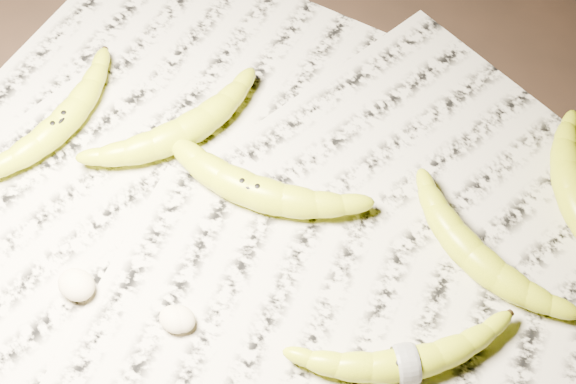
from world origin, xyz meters
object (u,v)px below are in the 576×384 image
Objects in this scene: banana_taped at (406,363)px; banana_upper_a at (474,254)px; banana_left_b at (181,131)px; banana_left_a at (59,123)px; banana_upper_b at (573,192)px; banana_center at (251,189)px.

banana_upper_a is at bearing 46.16° from banana_taped.
banana_left_b is at bearing -155.93° from banana_upper_a.
banana_left_b is (0.12, 0.07, 0.00)m from banana_left_a.
banana_left_b reaches higher than banana_taped.
banana_upper_a is (0.34, 0.05, -0.00)m from banana_left_b.
banana_taped is 1.05× the size of banana_upper_a.
banana_taped is at bearing -82.24° from banana_left_b.
banana_upper_a is 1.04× the size of banana_upper_b.
banana_upper_b is (0.05, 0.13, 0.00)m from banana_upper_a.
banana_left_a is at bearing -178.93° from banana_center.
banana_center is at bearing -77.05° from banana_left_a.
banana_upper_a reaches higher than banana_left_a.
banana_left_b is at bearing -106.41° from banana_upper_b.
banana_taped is (0.34, -0.08, -0.00)m from banana_left_b.
banana_taped is at bearing -73.72° from banana_upper_a.
banana_left_b is 0.91× the size of banana_center.
banana_upper_a is 0.14m from banana_upper_b.
banana_center is 1.14× the size of banana_upper_a.
banana_left_b and banana_upper_b have the same top height.
banana_upper_b is at bearing -43.65° from banana_left_b.
banana_center is at bearing -148.21° from banana_upper_a.
banana_upper_a is at bearing -59.51° from banana_left_b.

